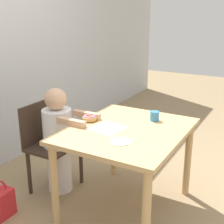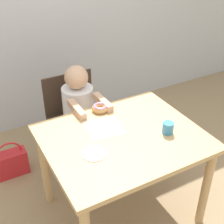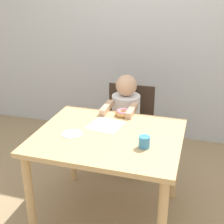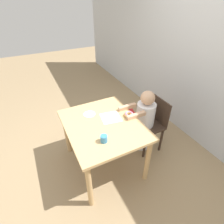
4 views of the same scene
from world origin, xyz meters
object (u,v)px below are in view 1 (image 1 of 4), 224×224
child_figure (59,141)px  donut (90,118)px  chair (50,143)px  cup (155,116)px

child_figure → donut: size_ratio=7.73×
chair → cup: 0.99m
chair → child_figure: (0.00, -0.11, 0.05)m
donut → child_figure: bearing=99.7°
chair → donut: bearing=-82.8°
chair → cup: size_ratio=10.25×
chair → child_figure: child_figure is taller
child_figure → cup: size_ratio=12.22×
cup → chair: bearing=110.0°
donut → cup: (0.27, -0.47, 0.01)m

